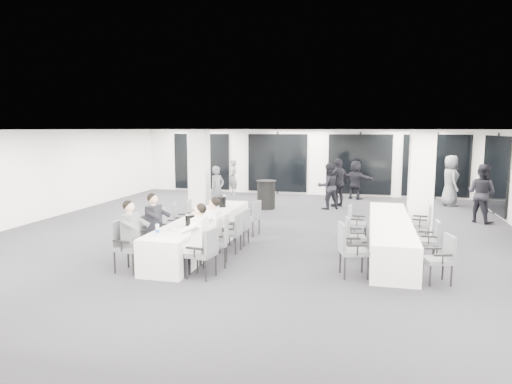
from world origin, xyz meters
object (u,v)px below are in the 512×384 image
at_px(chair_side_left_near, 349,246).
at_px(chair_side_right_mid, 431,238).
at_px(standing_guest_h, 482,190).
at_px(chair_main_right_fourth, 242,224).
at_px(chair_main_right_second, 219,238).
at_px(standing_guest_d, 339,179).
at_px(chair_side_left_mid, 353,234).
at_px(chair_main_right_near, 205,250).
at_px(standing_guest_f, 356,177).
at_px(chair_main_right_far, 252,216).
at_px(chair_side_left_far, 355,220).
at_px(cocktail_table, 266,194).
at_px(standing_guest_b, 328,183).
at_px(chair_main_left_second, 150,233).
at_px(chair_main_left_fourth, 180,219).
at_px(banquet_table_side, 390,236).
at_px(chair_main_left_near, 126,242).
at_px(ice_bucket_far, 222,202).
at_px(chair_side_right_near, 442,256).
at_px(chair_main_left_mid, 168,225).
at_px(standing_guest_e, 451,177).
at_px(standing_guest_a, 217,186).
at_px(banquet_table_main, 203,232).
at_px(chair_side_right_far, 424,221).
at_px(standing_guest_g, 233,175).
at_px(chair_main_left_far, 193,214).
at_px(ice_bucket_near, 190,220).

xyz_separation_m(chair_side_left_near, chair_side_right_mid, (1.66, 1.54, -0.10)).
bearing_deg(standing_guest_h, chair_main_right_fourth, 76.90).
xyz_separation_m(chair_main_right_second, standing_guest_d, (1.92, 7.90, 0.41)).
bearing_deg(standing_guest_d, chair_side_left_mid, 42.62).
xyz_separation_m(chair_main_right_second, chair_side_right_mid, (4.31, 1.47, -0.09)).
xyz_separation_m(chair_main_right_near, standing_guest_f, (2.47, 10.78, 0.33)).
bearing_deg(chair_main_right_far, chair_side_left_far, -76.57).
height_order(cocktail_table, chair_side_right_mid, cocktail_table).
xyz_separation_m(chair_side_left_far, standing_guest_b, (-1.07, 4.42, 0.41)).
bearing_deg(chair_main_left_second, chair_main_left_fourth, 179.98).
relative_size(banquet_table_side, chair_main_left_near, 4.86).
bearing_deg(cocktail_table, chair_main_right_fourth, -84.04).
distance_m(chair_side_left_mid, chair_side_right_mid, 1.65).
bearing_deg(ice_bucket_far, chair_side_left_far, 3.29).
relative_size(chair_side_right_near, standing_guest_d, 0.45).
xyz_separation_m(chair_side_left_far, standing_guest_d, (-0.74, 5.01, 0.49)).
bearing_deg(standing_guest_f, chair_main_left_mid, 93.69).
bearing_deg(standing_guest_h, standing_guest_e, -39.94).
distance_m(chair_main_left_second, chair_main_right_far, 3.08).
height_order(chair_main_left_mid, standing_guest_a, standing_guest_a).
bearing_deg(chair_main_left_second, banquet_table_main, 142.74).
height_order(cocktail_table, chair_main_right_second, chair_main_right_second).
xyz_separation_m(chair_side_right_far, standing_guest_e, (1.58, 6.16, 0.50)).
height_order(chair_main_left_second, standing_guest_h, standing_guest_h).
bearing_deg(standing_guest_b, standing_guest_f, -138.69).
distance_m(chair_side_right_mid, standing_guest_g, 10.98).
relative_size(chair_main_left_far, ice_bucket_near, 3.81).
bearing_deg(standing_guest_h, cocktail_table, 36.13).
bearing_deg(chair_side_left_mid, chair_main_right_near, -59.54).
height_order(banquet_table_main, ice_bucket_near, ice_bucket_near).
xyz_separation_m(cocktail_table, ice_bucket_far, (-0.29, -4.16, 0.37)).
height_order(banquet_table_main, banquet_table_side, same).
distance_m(banquet_table_main, chair_main_left_far, 1.67).
bearing_deg(banquet_table_main, standing_guest_d, 67.36).
bearing_deg(chair_main_left_far, standing_guest_h, 106.90).
distance_m(chair_main_left_near, chair_main_right_second, 1.86).
xyz_separation_m(standing_guest_f, standing_guest_h, (3.83, -3.86, 0.12)).
bearing_deg(standing_guest_a, chair_main_right_near, -132.85).
xyz_separation_m(chair_main_right_second, chair_side_left_near, (2.65, -0.08, 0.00)).
height_order(banquet_table_main, chair_main_left_second, chair_main_left_second).
xyz_separation_m(chair_main_right_near, chair_side_left_near, (2.65, 0.77, 0.04)).
relative_size(chair_main_right_second, chair_main_right_far, 1.11).
relative_size(chair_main_right_near, chair_side_right_near, 1.07).
xyz_separation_m(chair_side_right_mid, standing_guest_f, (-1.85, 8.48, 0.39)).
bearing_deg(chair_main_right_fourth, chair_side_right_far, -72.52).
height_order(chair_main_right_second, chair_side_left_mid, chair_main_right_second).
height_order(banquet_table_side, chair_main_left_far, chair_main_left_far).
bearing_deg(chair_side_left_far, standing_guest_g, -137.97).
xyz_separation_m(chair_side_left_mid, chair_side_left_far, (-0.00, 1.46, 0.02)).
relative_size(cocktail_table, chair_main_left_near, 0.98).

